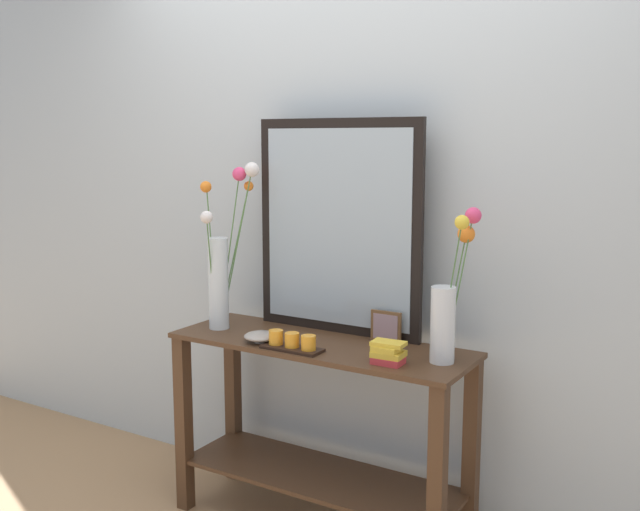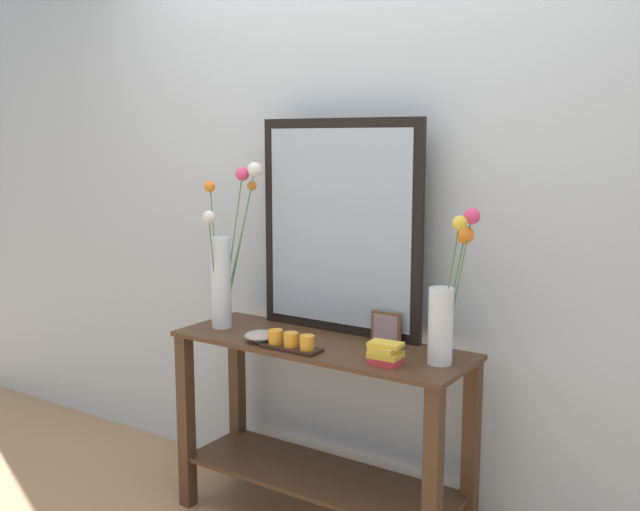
# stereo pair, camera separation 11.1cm
# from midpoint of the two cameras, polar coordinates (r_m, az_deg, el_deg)

# --- Properties ---
(wall_back) EXTENTS (6.40, 0.08, 2.70)m
(wall_back) POSITION_cam_midpoint_polar(r_m,az_deg,el_deg) (3.09, 2.14, 4.90)
(wall_back) COLOR #B2BCC1
(wall_back) RESTS_ON ground
(console_table) EXTENTS (1.23, 0.42, 0.78)m
(console_table) POSITION_cam_midpoint_polar(r_m,az_deg,el_deg) (3.01, -1.08, -12.34)
(console_table) COLOR #472D1C
(console_table) RESTS_ON ground
(mirror_leaning) EXTENTS (0.74, 0.03, 0.88)m
(mirror_leaning) POSITION_cam_midpoint_polar(r_m,az_deg,el_deg) (2.98, 0.35, 2.21)
(mirror_leaning) COLOR black
(mirror_leaning) RESTS_ON console_table
(tall_vase_left) EXTENTS (0.26, 0.26, 0.70)m
(tall_vase_left) POSITION_cam_midpoint_polar(r_m,az_deg,el_deg) (3.11, -8.69, -0.50)
(tall_vase_left) COLOR silver
(tall_vase_left) RESTS_ON console_table
(vase_right) EXTENTS (0.14, 0.18, 0.56)m
(vase_right) POSITION_cam_midpoint_polar(r_m,az_deg,el_deg) (2.64, 8.77, -3.72)
(vase_right) COLOR silver
(vase_right) RESTS_ON console_table
(candle_tray) EXTENTS (0.24, 0.09, 0.07)m
(candle_tray) POSITION_cam_midpoint_polar(r_m,az_deg,el_deg) (2.80, -3.33, -6.81)
(candle_tray) COLOR black
(candle_tray) RESTS_ON console_table
(picture_frame_small) EXTENTS (0.13, 0.01, 0.13)m
(picture_frame_small) POSITION_cam_midpoint_polar(r_m,az_deg,el_deg) (2.90, 4.07, -5.56)
(picture_frame_small) COLOR brown
(picture_frame_small) RESTS_ON console_table
(decorative_bowl) EXTENTS (0.14, 0.14, 0.04)m
(decorative_bowl) POSITION_cam_midpoint_polar(r_m,az_deg,el_deg) (2.92, -5.70, -6.28)
(decorative_bowl) COLOR #9E9389
(decorative_bowl) RESTS_ON console_table
(book_stack) EXTENTS (0.12, 0.09, 0.08)m
(book_stack) POSITION_cam_midpoint_polar(r_m,az_deg,el_deg) (2.64, 4.11, -7.58)
(book_stack) COLOR #C63338
(book_stack) RESTS_ON console_table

